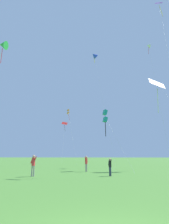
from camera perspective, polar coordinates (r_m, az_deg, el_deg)
kite_red_high at (r=46.40m, az=-6.09°, el=-4.00°), size 1.45×5.19×10.01m
kite_white_distant at (r=44.91m, az=18.94°, el=18.55°), size 1.09×8.02×25.48m
kite_green_small at (r=48.08m, az=-23.61°, el=18.17°), size 2.58×6.31×27.01m
kite_teal_box at (r=24.94m, az=6.31°, el=-1.39°), size 3.08×5.13×7.72m
kite_blue_delta at (r=48.39m, az=3.01°, el=16.78°), size 4.74×9.76×26.79m
kite_black_large at (r=28.71m, az=21.38°, el=6.32°), size 2.50×12.66×12.82m
kite_purple_streamer at (r=33.06m, az=22.11°, el=26.63°), size 4.04×11.78×24.99m
kite_orange_box at (r=45.31m, az=-4.98°, el=-0.08°), size 3.68×8.54×12.73m
person_foreground_watcher at (r=17.30m, az=7.76°, el=-15.78°), size 0.34×0.44×1.51m
person_near_tree at (r=17.44m, az=-15.31°, el=-14.86°), size 0.58×0.24×1.79m
person_in_blue_jacket at (r=21.67m, az=0.54°, el=-15.05°), size 0.34×0.51×1.69m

